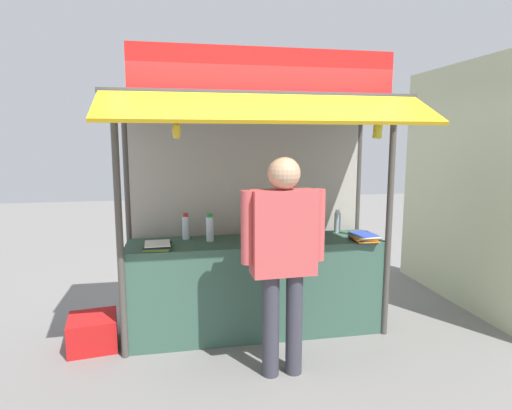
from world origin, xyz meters
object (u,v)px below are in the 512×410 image
at_px(magazine_stack_front_right, 283,237).
at_px(vendor_person, 283,247).
at_px(water_bottle_mid_left, 290,226).
at_px(banana_bunch_inner_right, 176,131).
at_px(water_bottle_center, 262,226).
at_px(water_bottle_front_left, 337,222).
at_px(magazine_stack_rear_center, 364,237).
at_px(water_bottle_far_right, 210,228).
at_px(banana_bunch_leftmost, 378,130).
at_px(magazine_stack_left, 158,245).
at_px(water_bottle_back_right, 186,227).
at_px(plastic_crate, 93,332).

relative_size(magazine_stack_front_right, vendor_person, 0.16).
distance_m(water_bottle_mid_left, banana_bunch_inner_right, 1.53).
bearing_deg(water_bottle_center, banana_bunch_inner_right, -145.60).
height_order(water_bottle_front_left, banana_bunch_inner_right, banana_bunch_inner_right).
distance_m(water_bottle_front_left, banana_bunch_inner_right, 1.99).
bearing_deg(magazine_stack_front_right, magazine_stack_rear_center, -9.61).
bearing_deg(water_bottle_far_right, banana_bunch_leftmost, -17.51).
distance_m(water_bottle_center, magazine_stack_front_right, 0.30).
bearing_deg(banana_bunch_leftmost, vendor_person, -156.33).
distance_m(magazine_stack_left, banana_bunch_leftmost, 2.23).
bearing_deg(magazine_stack_rear_center, magazine_stack_left, 177.46).
bearing_deg(banana_bunch_inner_right, water_bottle_back_right, 83.55).
bearing_deg(water_bottle_mid_left, magazine_stack_left, -170.61).
bearing_deg(magazine_stack_front_right, magazine_stack_left, -177.87).
relative_size(banana_bunch_leftmost, banana_bunch_inner_right, 1.00).
relative_size(water_bottle_far_right, banana_bunch_leftmost, 1.04).
bearing_deg(plastic_crate, magazine_stack_front_right, -0.73).
bearing_deg(magazine_stack_rear_center, magazine_stack_front_right, 170.39).
distance_m(magazine_stack_front_right, banana_bunch_inner_right, 1.44).
height_order(water_bottle_far_right, magazine_stack_left, water_bottle_far_right).
distance_m(magazine_stack_front_right, plastic_crate, 1.98).
bearing_deg(water_bottle_mid_left, water_bottle_front_left, 12.70).
relative_size(water_bottle_center, magazine_stack_front_right, 0.80).
bearing_deg(banana_bunch_leftmost, banana_bunch_inner_right, -179.90).
relative_size(water_bottle_far_right, water_bottle_back_right, 1.05).
distance_m(water_bottle_mid_left, water_bottle_center, 0.29).
height_order(water_bottle_mid_left, water_bottle_back_right, water_bottle_back_right).
height_order(water_bottle_back_right, vendor_person, vendor_person).
relative_size(water_bottle_far_right, banana_bunch_inner_right, 1.05).
bearing_deg(vendor_person, banana_bunch_inner_right, -29.96).
distance_m(water_bottle_back_right, banana_bunch_leftmost, 2.03).
bearing_deg(magazine_stack_front_right, water_bottle_far_right, 167.75).
distance_m(water_bottle_front_left, water_bottle_center, 0.83).
height_order(water_bottle_front_left, banana_bunch_leftmost, banana_bunch_leftmost).
distance_m(water_bottle_mid_left, plastic_crate, 2.11).
bearing_deg(magazine_stack_front_right, banana_bunch_inner_right, -162.22).
distance_m(water_bottle_center, magazine_stack_left, 1.07).
xyz_separation_m(magazine_stack_left, magazine_stack_front_right, (1.18, 0.04, 0.02)).
bearing_deg(vendor_person, water_bottle_center, -93.96).
height_order(water_bottle_mid_left, plastic_crate, water_bottle_mid_left).
xyz_separation_m(water_bottle_front_left, banana_bunch_leftmost, (0.11, -0.61, 0.95)).
relative_size(water_bottle_far_right, vendor_person, 0.15).
distance_m(water_bottle_back_right, magazine_stack_rear_center, 1.74).
height_order(water_bottle_center, magazine_stack_left, water_bottle_center).
distance_m(magazine_stack_left, plastic_crate, 1.02).
distance_m(water_bottle_center, vendor_person, 0.99).
bearing_deg(magazine_stack_front_right, water_bottle_front_left, 23.81).
bearing_deg(magazine_stack_rear_center, water_bottle_front_left, 103.74).
distance_m(magazine_stack_rear_center, vendor_person, 1.14).
xyz_separation_m(water_bottle_mid_left, water_bottle_front_left, (0.55, 0.12, 0.00)).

